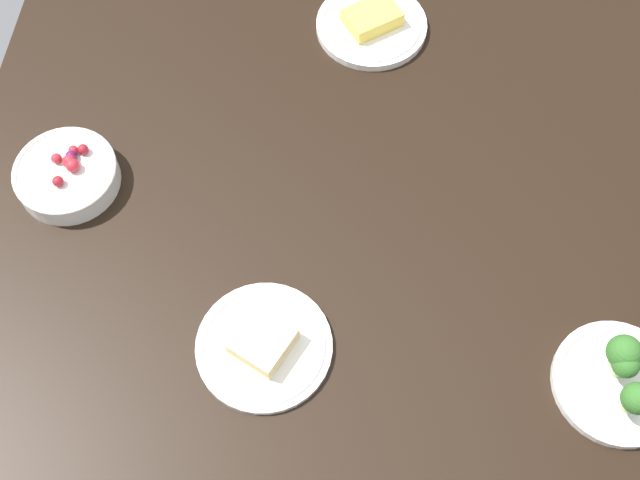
{
  "coord_description": "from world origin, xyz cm",
  "views": [
    {
      "loc": [
        53.4,
        4.97,
        108.72
      ],
      "look_at": [
        0.0,
        0.0,
        6.0
      ],
      "focal_mm": 44.34,
      "sensor_mm": 36.0,
      "label": 1
    }
  ],
  "objects_px": {
    "plate_sandwich": "(264,345)",
    "plate_broccoli": "(620,379)",
    "bowl_berries": "(67,174)",
    "plate_cheese": "(372,24)"
  },
  "relations": [
    {
      "from": "plate_cheese",
      "to": "bowl_berries",
      "type": "height_order",
      "value": "bowl_berries"
    },
    {
      "from": "plate_broccoli",
      "to": "plate_cheese",
      "type": "bearing_deg",
      "value": -148.49
    },
    {
      "from": "plate_cheese",
      "to": "plate_sandwich",
      "type": "height_order",
      "value": "plate_sandwich"
    },
    {
      "from": "bowl_berries",
      "to": "plate_broccoli",
      "type": "relative_size",
      "value": 0.9
    },
    {
      "from": "plate_cheese",
      "to": "bowl_berries",
      "type": "xyz_separation_m",
      "value": [
        0.36,
        -0.45,
        0.01
      ]
    },
    {
      "from": "plate_broccoli",
      "to": "bowl_berries",
      "type": "bearing_deg",
      "value": -106.96
    },
    {
      "from": "plate_sandwich",
      "to": "plate_broccoli",
      "type": "bearing_deg",
      "value": 89.13
    },
    {
      "from": "plate_sandwich",
      "to": "plate_broccoli",
      "type": "distance_m",
      "value": 0.48
    },
    {
      "from": "plate_cheese",
      "to": "bowl_berries",
      "type": "relative_size",
      "value": 1.21
    },
    {
      "from": "plate_broccoli",
      "to": "plate_sandwich",
      "type": "bearing_deg",
      "value": -90.87
    }
  ]
}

